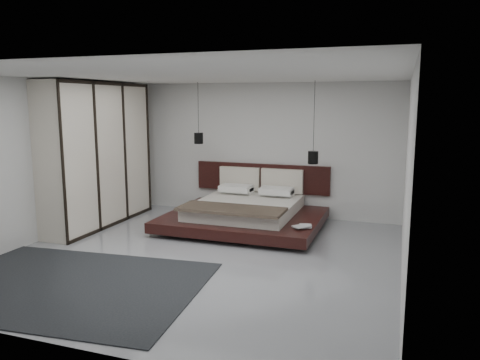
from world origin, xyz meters
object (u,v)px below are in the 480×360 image
at_px(lattice_screen, 124,152).
at_px(bed, 246,211).
at_px(pendant_left, 199,138).
at_px(rug, 67,285).
at_px(pendant_right, 313,157).
at_px(wardrobe, 97,155).

bearing_deg(lattice_screen, bed, -10.14).
xyz_separation_m(pendant_left, rug, (-0.11, -4.08, -1.65)).
height_order(lattice_screen, pendant_right, pendant_right).
bearing_deg(rug, bed, 69.98).
distance_m(lattice_screen, pendant_right, 4.26).
bearing_deg(pendant_right, lattice_screen, 178.99).
bearing_deg(pendant_right, wardrobe, -162.94).
relative_size(lattice_screen, bed, 0.89).
height_order(pendant_right, wardrobe, pendant_right).
xyz_separation_m(lattice_screen, pendant_right, (4.26, -0.07, 0.05)).
bearing_deg(wardrobe, bed, 15.09).
distance_m(bed, pendant_left, 1.88).
bearing_deg(rug, lattice_screen, 112.86).
relative_size(bed, wardrobe, 1.03).
bearing_deg(pendant_left, wardrobe, -142.66).
distance_m(pendant_left, wardrobe, 2.05).
height_order(bed, rug, bed).
bearing_deg(wardrobe, lattice_screen, 100.91).
bearing_deg(pendant_left, bed, -21.53).
height_order(bed, wardrobe, wardrobe).
relative_size(bed, rug, 0.82).
bearing_deg(wardrobe, rug, -62.22).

